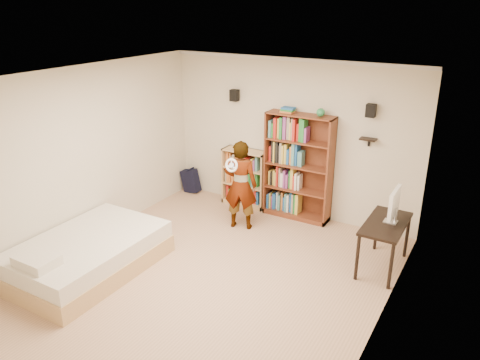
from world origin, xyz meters
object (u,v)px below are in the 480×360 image
object	(u,v)px
daybed	(88,251)
tall_bookshelf	(298,167)
low_bookshelf	(245,178)
computer_desk	(383,245)
person	(241,185)

from	to	relation	value
daybed	tall_bookshelf	bearing A→B (deg)	59.75
low_bookshelf	computer_desk	size ratio (longest dim) A/B	1.01
computer_desk	low_bookshelf	bearing A→B (deg)	161.08
low_bookshelf	person	world-z (taller)	person
tall_bookshelf	low_bookshelf	bearing A→B (deg)	179.39
low_bookshelf	daybed	bearing A→B (deg)	-103.74
daybed	person	size ratio (longest dim) A/B	1.40
tall_bookshelf	computer_desk	world-z (taller)	tall_bookshelf
tall_bookshelf	computer_desk	bearing A→B (deg)	-28.47
tall_bookshelf	low_bookshelf	world-z (taller)	tall_bookshelf
daybed	computer_desk	bearing A→B (deg)	31.26
daybed	person	bearing A→B (deg)	62.89
tall_bookshelf	person	xyz separation A→B (m)	(-0.64, -0.83, -0.17)
low_bookshelf	daybed	world-z (taller)	low_bookshelf
computer_desk	daybed	distance (m)	4.12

